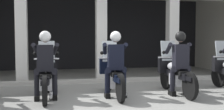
# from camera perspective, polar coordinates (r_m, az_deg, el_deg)

# --- Properties ---
(ground_plane) EXTENTS (80.00, 80.00, 0.00)m
(ground_plane) POSITION_cam_1_polar(r_m,az_deg,el_deg) (9.55, -3.24, -4.98)
(ground_plane) COLOR gray
(station_building) EXTENTS (11.29, 4.15, 3.40)m
(station_building) POSITION_cam_1_polar(r_m,az_deg,el_deg) (11.15, -4.06, 7.33)
(station_building) COLOR black
(station_building) RESTS_ON ground
(kerb_strip) EXTENTS (10.79, 0.24, 0.12)m
(kerb_strip) POSITION_cam_1_polar(r_m,az_deg,el_deg) (8.67, -1.77, -5.44)
(kerb_strip) COLOR #B7B5AD
(kerb_strip) RESTS_ON ground
(motorcycle_left) EXTENTS (0.62, 2.04, 1.35)m
(motorcycle_left) POSITION_cam_1_polar(r_m,az_deg,el_deg) (6.64, -13.72, -4.47)
(motorcycle_left) COLOR black
(motorcycle_left) RESTS_ON ground
(police_officer_left) EXTENTS (0.63, 0.61, 1.58)m
(police_officer_left) POSITION_cam_1_polar(r_m,az_deg,el_deg) (6.31, -13.89, -0.88)
(police_officer_left) COLOR black
(police_officer_left) RESTS_ON ground
(motorcycle_center) EXTENTS (0.62, 2.04, 1.35)m
(motorcycle_center) POSITION_cam_1_polar(r_m,az_deg,el_deg) (6.73, 0.22, -4.26)
(motorcycle_center) COLOR black
(motorcycle_center) RESTS_ON ground
(police_officer_center) EXTENTS (0.63, 0.61, 1.58)m
(police_officer_center) POSITION_cam_1_polar(r_m,az_deg,el_deg) (6.40, 0.72, -0.71)
(police_officer_center) COLOR black
(police_officer_center) RESTS_ON ground
(motorcycle_right) EXTENTS (0.62, 2.04, 1.35)m
(motorcycle_right) POSITION_cam_1_polar(r_m,az_deg,el_deg) (7.16, 13.16, -3.88)
(motorcycle_right) COLOR black
(motorcycle_right) RESTS_ON ground
(police_officer_right) EXTENTS (0.63, 0.61, 1.58)m
(police_officer_right) POSITION_cam_1_polar(r_m,az_deg,el_deg) (6.86, 14.19, -0.54)
(police_officer_right) COLOR black
(police_officer_right) RESTS_ON ground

